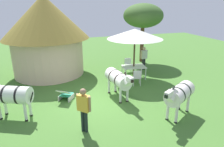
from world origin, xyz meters
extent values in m
plane|color=#45742E|center=(0.00, 0.00, 0.00)|extent=(36.00, 36.00, 0.00)
cylinder|color=beige|center=(-1.88, 4.88, 1.14)|extent=(4.29, 4.29, 2.29)
cone|color=olive|center=(-1.88, 4.88, 3.56)|extent=(5.19, 5.19, 2.54)
cylinder|color=#4D3623|center=(2.91, 2.40, 1.20)|extent=(0.10, 0.10, 2.40)
cone|color=silver|center=(2.91, 2.40, 2.68)|extent=(3.22, 3.22, 0.56)
cube|color=silver|center=(2.91, 2.40, 0.72)|extent=(1.49, 1.12, 0.04)
cylinder|color=silver|center=(2.35, 2.90, 0.35)|extent=(0.06, 0.06, 0.70)
cylinder|color=silver|center=(3.59, 2.72, 0.35)|extent=(0.06, 0.06, 0.70)
cylinder|color=silver|center=(2.23, 2.09, 0.35)|extent=(0.06, 0.06, 0.70)
cylinder|color=silver|center=(3.47, 1.91, 0.35)|extent=(0.06, 0.06, 0.70)
cube|color=silver|center=(2.61, 1.31, 0.45)|extent=(0.54, 0.52, 0.04)
cube|color=silver|center=(2.56, 1.12, 0.68)|extent=(0.43, 0.15, 0.45)
cylinder|color=silver|center=(2.48, 1.53, 0.23)|extent=(0.04, 0.04, 0.45)
cylinder|color=silver|center=(2.84, 1.43, 0.23)|extent=(0.04, 0.04, 0.45)
cylinder|color=silver|center=(2.38, 1.18, 0.23)|extent=(0.04, 0.04, 0.45)
cylinder|color=silver|center=(2.75, 1.08, 0.23)|extent=(0.04, 0.04, 0.45)
cube|color=white|center=(3.04, 3.53, 0.45)|extent=(0.48, 0.47, 0.04)
cube|color=white|center=(3.06, 3.72, 0.68)|extent=(0.44, 0.09, 0.45)
cylinder|color=white|center=(3.21, 3.33, 0.23)|extent=(0.04, 0.04, 0.45)
cylinder|color=white|center=(2.83, 3.38, 0.23)|extent=(0.04, 0.04, 0.45)
cylinder|color=white|center=(3.25, 3.69, 0.23)|extent=(0.04, 0.04, 0.45)
cylinder|color=white|center=(2.87, 3.73, 0.23)|extent=(0.04, 0.04, 0.45)
cylinder|color=#232327|center=(4.28, 3.69, 0.39)|extent=(0.11, 0.11, 0.79)
cylinder|color=#232327|center=(4.14, 3.66, 0.39)|extent=(0.11, 0.11, 0.79)
cube|color=silver|center=(4.21, 3.68, 1.07)|extent=(0.46, 0.28, 0.56)
cylinder|color=#DBB291|center=(4.44, 3.73, 1.08)|extent=(0.08, 0.08, 0.52)
cylinder|color=#DBB291|center=(3.97, 3.63, 1.08)|extent=(0.08, 0.08, 0.52)
sphere|color=#DBB291|center=(4.21, 3.68, 1.47)|extent=(0.21, 0.21, 0.21)
cylinder|color=black|center=(-1.05, -2.11, 0.42)|extent=(0.12, 0.12, 0.83)
cylinder|color=black|center=(-0.95, -2.21, 0.42)|extent=(0.12, 0.12, 0.83)
cube|color=gold|center=(-1.00, -2.16, 1.13)|extent=(0.46, 0.47, 0.59)
cylinder|color=#997253|center=(-1.18, -1.98, 1.14)|extent=(0.09, 0.09, 0.55)
cylinder|color=#997253|center=(-0.82, -2.34, 1.14)|extent=(0.09, 0.09, 0.55)
sphere|color=#997253|center=(-1.00, -2.16, 1.55)|extent=(0.23, 0.23, 0.23)
cube|color=teal|center=(-1.30, 0.74, 0.22)|extent=(0.74, 0.75, 0.03)
cube|color=white|center=(-1.45, 0.51, 0.45)|extent=(0.72, 0.72, 0.35)
cube|color=beige|center=(-1.55, 0.84, 0.11)|extent=(0.37, 0.53, 0.22)
cube|color=beige|center=(-1.11, 0.56, 0.11)|extent=(0.37, 0.53, 0.22)
cylinder|color=silver|center=(1.09, 0.16, 0.97)|extent=(0.86, 1.71, 0.66)
cylinder|color=black|center=(1.05, 0.48, 0.97)|extent=(0.68, 0.16, 0.67)
cylinder|color=black|center=(1.13, -0.14, 0.97)|extent=(0.68, 0.16, 0.67)
cylinder|color=silver|center=(1.19, -0.65, 1.15)|extent=(0.36, 0.57, 0.50)
cube|color=silver|center=(1.23, -0.93, 1.31)|extent=(0.23, 0.42, 0.20)
cube|color=black|center=(1.25, -1.11, 1.28)|extent=(0.13, 0.13, 0.12)
cube|color=black|center=(1.19, -0.65, 1.35)|extent=(0.09, 0.37, 0.28)
cylinder|color=silver|center=(1.35, -0.44, 0.36)|extent=(0.11, 0.11, 0.73)
cylinder|color=black|center=(1.35, -0.44, 0.03)|extent=(0.13, 0.13, 0.06)
cylinder|color=silver|center=(0.99, -0.48, 0.36)|extent=(0.11, 0.11, 0.73)
cylinder|color=black|center=(0.99, -0.48, 0.03)|extent=(0.13, 0.13, 0.06)
cylinder|color=silver|center=(1.19, 0.80, 0.36)|extent=(0.11, 0.11, 0.73)
cylinder|color=black|center=(1.19, 0.80, 0.03)|extent=(0.13, 0.13, 0.06)
cylinder|color=silver|center=(0.83, 0.75, 0.36)|extent=(0.11, 0.11, 0.73)
cylinder|color=black|center=(0.83, 0.75, 0.03)|extent=(0.13, 0.13, 0.06)
cylinder|color=black|center=(0.98, 1.02, 0.87)|extent=(0.08, 0.24, 0.53)
cylinder|color=silver|center=(-3.45, -0.36, 1.01)|extent=(1.57, 1.22, 0.69)
cylinder|color=black|center=(-3.19, -0.48, 1.01)|extent=(0.37, 0.67, 0.70)
cylinder|color=black|center=(-3.68, -0.25, 1.01)|extent=(0.37, 0.67, 0.70)
cylinder|color=silver|center=(-4.01, -0.30, 0.37)|extent=(0.11, 0.11, 0.75)
cylinder|color=black|center=(-4.01, -0.30, 0.03)|extent=(0.13, 0.13, 0.06)
cylinder|color=silver|center=(-3.85, 0.04, 0.37)|extent=(0.11, 0.11, 0.75)
cylinder|color=black|center=(-3.85, 0.04, 0.03)|extent=(0.13, 0.13, 0.06)
cylinder|color=silver|center=(-3.04, -0.76, 0.37)|extent=(0.11, 0.11, 0.75)
cylinder|color=black|center=(-3.04, -0.76, 0.03)|extent=(0.13, 0.13, 0.06)
cylinder|color=silver|center=(-2.88, -0.42, 0.37)|extent=(0.11, 0.11, 0.75)
cylinder|color=black|center=(-2.88, -0.42, 0.03)|extent=(0.13, 0.13, 0.06)
cylinder|color=black|center=(-2.76, -0.68, 0.91)|extent=(0.23, 0.14, 0.53)
cylinder|color=silver|center=(2.82, -2.27, 0.99)|extent=(1.61, 1.34, 0.66)
cylinder|color=black|center=(3.07, -2.11, 0.99)|extent=(0.42, 0.62, 0.68)
cylinder|color=black|center=(2.59, -2.41, 0.99)|extent=(0.42, 0.62, 0.68)
cylinder|color=silver|center=(2.19, -2.66, 1.17)|extent=(0.62, 0.54, 0.50)
cube|color=silver|center=(1.95, -2.80, 1.33)|extent=(0.43, 0.36, 0.20)
cube|color=black|center=(1.80, -2.90, 1.30)|extent=(0.17, 0.17, 0.12)
cube|color=black|center=(2.19, -2.66, 1.37)|extent=(0.33, 0.23, 0.28)
cylinder|color=silver|center=(2.44, -2.72, 0.37)|extent=(0.11, 0.11, 0.75)
cylinder|color=black|center=(2.44, -2.72, 0.03)|extent=(0.13, 0.13, 0.06)
cylinder|color=silver|center=(2.25, -2.41, 0.37)|extent=(0.11, 0.11, 0.75)
cylinder|color=black|center=(2.25, -2.41, 0.03)|extent=(0.13, 0.13, 0.06)
cylinder|color=silver|center=(3.40, -2.13, 0.37)|extent=(0.11, 0.11, 0.75)
cylinder|color=black|center=(3.40, -2.13, 0.03)|extent=(0.13, 0.13, 0.06)
cylinder|color=silver|center=(3.21, -1.82, 0.37)|extent=(0.11, 0.11, 0.75)
cylinder|color=black|center=(3.21, -1.82, 0.03)|extent=(0.13, 0.13, 0.06)
cylinder|color=black|center=(3.50, -1.85, 0.89)|extent=(0.23, 0.17, 0.53)
cylinder|color=brown|center=(5.00, 5.68, 1.32)|extent=(0.28, 0.28, 2.64)
ellipsoid|color=#3A5E26|center=(5.00, 5.68, 3.44)|extent=(2.91, 2.91, 1.75)
camera|label=1|loc=(-2.10, -8.64, 4.46)|focal=33.72mm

